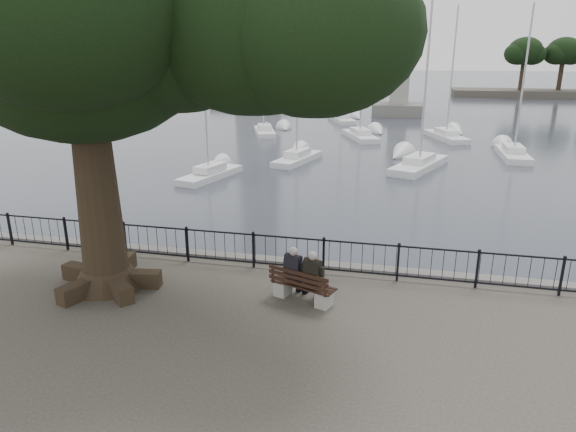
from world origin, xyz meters
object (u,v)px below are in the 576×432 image
(tree, at_px, (119,12))
(lion_monument, at_px, (399,96))
(bench, at_px, (302,289))
(person_left, at_px, (296,274))
(person_right, at_px, (315,278))

(tree, bearing_deg, lion_monument, 83.73)
(tree, distance_m, lion_monument, 49.94)
(bench, height_order, tree, tree)
(person_left, bearing_deg, lion_monument, 88.31)
(bench, height_order, person_left, person_left)
(tree, bearing_deg, person_right, 1.95)
(person_left, xyz_separation_m, lion_monument, (1.44, 49.00, 0.44))
(person_left, bearing_deg, bench, -41.13)
(person_left, bearing_deg, person_right, -19.41)
(person_left, relative_size, lion_monument, 0.16)
(bench, distance_m, tree, 7.62)
(bench, distance_m, person_right, 0.46)
(bench, bearing_deg, person_right, -1.66)
(bench, relative_size, person_left, 1.25)
(bench, xyz_separation_m, tree, (-4.17, -0.16, 6.38))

